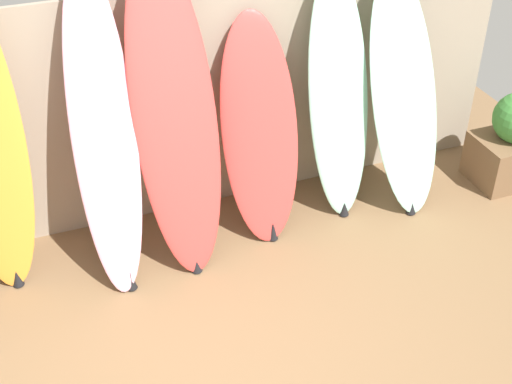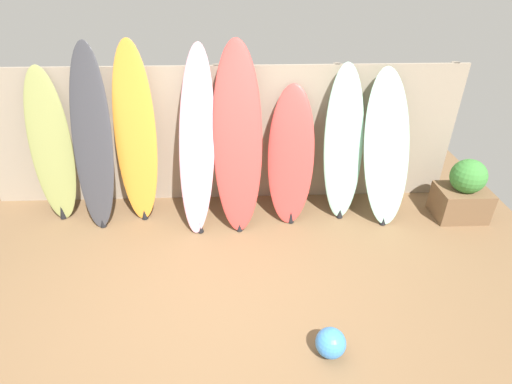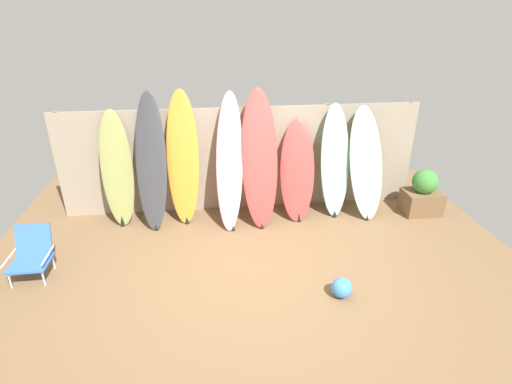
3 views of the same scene
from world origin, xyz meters
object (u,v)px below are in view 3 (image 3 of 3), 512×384
at_px(surfboard_olive_0, 117,170).
at_px(surfboard_red_4, 260,160).
at_px(surfboard_charcoal_1, 151,163).
at_px(surfboard_seafoam_7, 366,164).
at_px(planter_box, 423,194).
at_px(surfboard_seafoam_6, 335,162).
at_px(surfboard_orange_2, 183,160).
at_px(surfboard_red_5, 297,171).
at_px(beach_ball, 342,288).
at_px(surfboard_pink_3, 230,163).
at_px(beach_chair, 32,253).

distance_m(surfboard_olive_0, surfboard_red_4, 2.28).
relative_size(surfboard_charcoal_1, surfboard_red_4, 0.99).
bearing_deg(surfboard_seafoam_7, surfboard_olive_0, 177.47).
height_order(surfboard_red_4, planter_box, surfboard_red_4).
distance_m(surfboard_olive_0, planter_box, 5.12).
relative_size(surfboard_red_4, surfboard_seafoam_6, 1.15).
relative_size(surfboard_orange_2, surfboard_red_5, 1.33).
bearing_deg(planter_box, surfboard_olive_0, 176.28).
bearing_deg(planter_box, surfboard_red_5, 174.31).
height_order(surfboard_seafoam_6, surfboard_seafoam_7, surfboard_seafoam_6).
xyz_separation_m(surfboard_charcoal_1, beach_ball, (2.46, -2.18, -0.92)).
bearing_deg(beach_ball, surfboard_charcoal_1, 138.36).
distance_m(surfboard_charcoal_1, surfboard_pink_3, 1.22).
xyz_separation_m(surfboard_orange_2, planter_box, (4.03, -0.27, -0.71)).
relative_size(surfboard_olive_0, surfboard_orange_2, 0.86).
bearing_deg(beach_chair, surfboard_red_4, -5.22).
bearing_deg(surfboard_red_5, surfboard_seafoam_6, 2.88).
distance_m(surfboard_seafoam_6, surfboard_seafoam_7, 0.52).
height_order(surfboard_pink_3, surfboard_red_4, surfboard_red_4).
bearing_deg(beach_ball, surfboard_seafoam_7, 64.16).
bearing_deg(surfboard_red_4, surfboard_seafoam_7, 1.27).
height_order(surfboard_charcoal_1, beach_chair, surfboard_charcoal_1).
bearing_deg(surfboard_red_4, surfboard_charcoal_1, 177.17).
bearing_deg(surfboard_pink_3, surfboard_charcoal_1, 177.05).
xyz_separation_m(surfboard_charcoal_1, beach_chair, (-1.49, -1.23, -0.72)).
bearing_deg(surfboard_pink_3, surfboard_olive_0, 173.67).
xyz_separation_m(surfboard_pink_3, surfboard_seafoam_7, (2.27, 0.02, -0.13)).
bearing_deg(surfboard_red_5, surfboard_charcoal_1, -179.47).
bearing_deg(surfboard_orange_2, beach_ball, -48.88).
bearing_deg(surfboard_olive_0, surfboard_red_4, -5.53).
bearing_deg(beach_chair, beach_ball, -38.56).
bearing_deg(surfboard_seafoam_6, surfboard_red_4, -173.90).
distance_m(surfboard_orange_2, surfboard_red_5, 1.88).
bearing_deg(surfboard_seafoam_6, planter_box, -9.24).
height_order(surfboard_charcoal_1, surfboard_red_5, surfboard_charcoal_1).
xyz_separation_m(surfboard_olive_0, surfboard_red_5, (2.91, -0.11, -0.11)).
bearing_deg(beach_ball, planter_box, 44.04).
bearing_deg(surfboard_charcoal_1, surfboard_red_5, 0.53).
bearing_deg(surfboard_orange_2, surfboard_charcoal_1, -171.23).
height_order(surfboard_pink_3, beach_ball, surfboard_pink_3).
bearing_deg(planter_box, surfboard_red_4, 177.75).
distance_m(planter_box, beach_ball, 2.87).
relative_size(beach_chair, beach_ball, 2.53).
xyz_separation_m(surfboard_olive_0, surfboard_red_4, (2.26, -0.22, 0.16)).
bearing_deg(surfboard_red_5, beach_ball, -87.07).
bearing_deg(beach_chair, surfboard_pink_3, -1.71).
distance_m(surfboard_red_5, planter_box, 2.22).
bearing_deg(surfboard_red_5, surfboard_olive_0, 177.76).
xyz_separation_m(surfboard_olive_0, surfboard_orange_2, (1.05, -0.06, 0.15)).
bearing_deg(surfboard_seafoam_6, surfboard_orange_2, 179.52).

